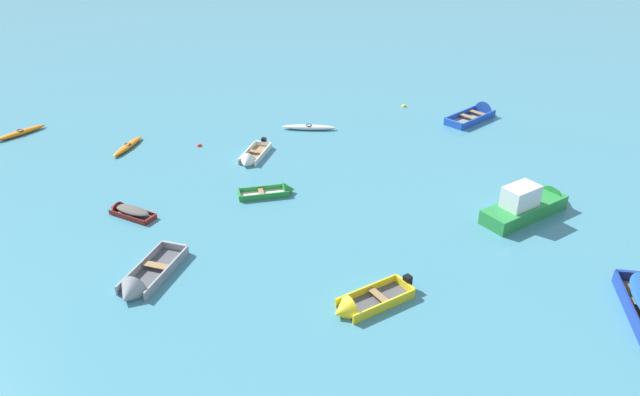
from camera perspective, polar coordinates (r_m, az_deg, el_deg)
The scene contains 12 objects.
kayak_orange_outer_right at distance 38.18m, azimuth -18.08°, elevation 4.79°, with size 0.60×3.19×0.30m.
motor_launch_green_near_right at distance 30.70m, azimuth 19.57°, elevation -0.54°, with size 4.66×4.87×2.01m.
rowboat_white_cluster_inner at distance 34.83m, azimuth -6.72°, elevation 3.80°, with size 1.21×3.47×0.99m.
rowboat_yellow_midfield_left at distance 23.10m, azimuth 3.77°, elevation -10.33°, with size 3.22×3.25×1.12m.
rowboat_grey_outer_left at distance 25.17m, azimuth -17.02°, elevation -8.00°, with size 1.63×4.16×1.22m.
rowboat_maroon_foreground_center at distance 30.64m, azimuth -18.25°, elevation -1.15°, with size 2.80×1.49×0.78m.
rowboat_blue_back_row_left at distance 42.86m, azimuth 15.18°, elevation 7.90°, with size 3.67×4.45×1.40m.
kayak_orange_distant_center at distance 42.91m, azimuth -26.97°, elevation 5.66°, with size 1.89×3.34×0.32m.
rowboat_green_center at distance 31.05m, azimuth -4.09°, elevation 0.64°, with size 3.05×2.10×0.87m.
kayak_white_near_camera at distance 39.14m, azimuth -1.08°, elevation 6.86°, with size 3.60×1.16×0.34m.
mooring_buoy_far_field at distance 43.72m, azimuth 8.11°, elevation 8.73°, with size 0.34×0.34×0.34m, color yellow.
mooring_buoy_trailing at distance 37.44m, azimuth -11.58°, elevation 4.94°, with size 0.33×0.33×0.33m, color red.
Camera 1 is at (5.96, -3.55, 14.69)m, focal length 33.11 mm.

